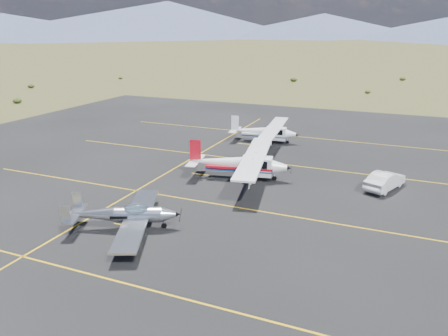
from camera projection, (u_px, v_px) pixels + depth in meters
The scene contains 6 objects.
ground at pixel (194, 213), 29.61m from camera, with size 1600.00×1600.00×0.00m, color #383D1C.
apron at pixel (233, 181), 35.74m from camera, with size 72.00×72.00×0.02m, color black.
aircraft_low_wing at pixel (126, 215), 26.98m from camera, with size 6.99×9.06×2.02m.
aircraft_cessna at pixel (240, 163), 35.89m from camera, with size 7.71×12.29×3.10m.
aircraft_plain at pixel (264, 131), 47.42m from camera, with size 6.55×10.84×2.73m.
sedan at pixel (385, 180), 33.75m from camera, with size 1.50×4.29×1.41m, color silver.
Camera 1 is at (12.51, -24.27, 12.03)m, focal length 35.00 mm.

